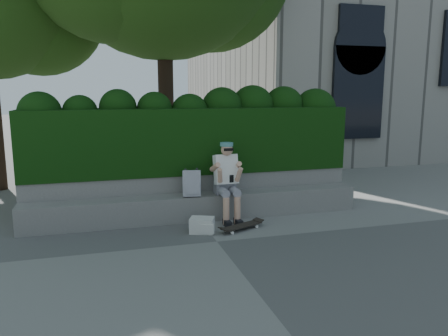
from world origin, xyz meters
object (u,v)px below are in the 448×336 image
object	(u,v)px
backpack_ground	(202,225)
backpack_plaid	(192,183)
person	(227,178)
skateboard	(241,226)

from	to	relation	value
backpack_ground	backpack_plaid	bearing A→B (deg)	114.93
person	skateboard	world-z (taller)	person
skateboard	backpack_ground	size ratio (longest dim) A/B	2.04
skateboard	backpack_ground	distance (m)	0.66
skateboard	backpack_ground	world-z (taller)	backpack_ground
skateboard	backpack_plaid	bearing A→B (deg)	110.25
person	backpack_ground	distance (m)	1.04
backpack_plaid	backpack_ground	size ratio (longest dim) A/B	1.20
person	skateboard	xyz separation A→B (m)	(0.07, -0.63, -0.69)
person	backpack_plaid	xyz separation A→B (m)	(-0.61, 0.08, -0.07)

